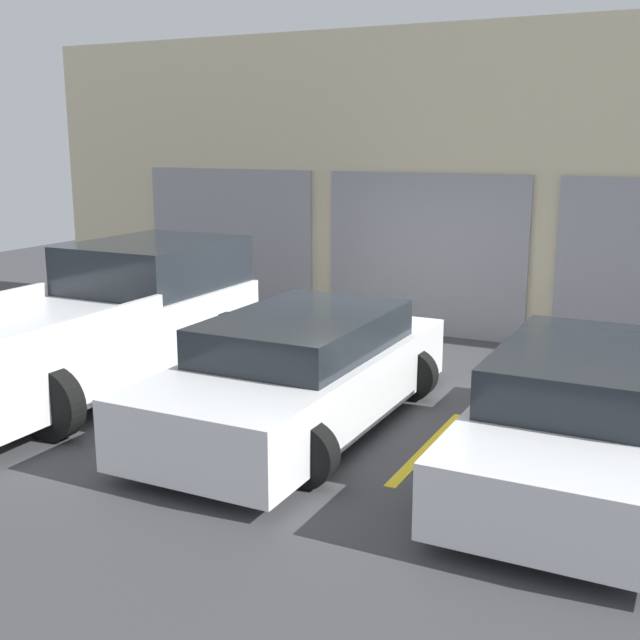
# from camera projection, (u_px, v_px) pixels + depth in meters

# --- Properties ---
(ground_plane) EXTENTS (28.00, 28.00, 0.00)m
(ground_plane) POSITION_uv_depth(u_px,v_px,m) (362.00, 383.00, 10.49)
(ground_plane) COLOR #3D3D3F
(shophouse_building) EXTENTS (15.27, 0.68, 4.84)m
(shophouse_building) POSITION_uv_depth(u_px,v_px,m) (445.00, 187.00, 12.84)
(shophouse_building) COLOR beige
(shophouse_building) RESTS_ON ground
(pickup_truck) EXTENTS (2.54, 5.07, 1.74)m
(pickup_truck) POSITION_uv_depth(u_px,v_px,m) (105.00, 321.00, 10.39)
(pickup_truck) COLOR white
(pickup_truck) RESTS_ON ground
(sedan_white) EXTENTS (2.22, 4.55, 1.25)m
(sedan_white) POSITION_uv_depth(u_px,v_px,m) (301.00, 373.00, 8.88)
(sedan_white) COLOR white
(sedan_white) RESTS_ON ground
(sedan_side) EXTENTS (2.22, 4.41, 1.22)m
(sedan_side) POSITION_uv_depth(u_px,v_px,m) (584.00, 415.00, 7.57)
(sedan_side) COLOR white
(sedan_side) RESTS_ON ground
(parking_stripe_far_left) EXTENTS (0.12, 2.20, 0.01)m
(parking_stripe_far_left) POSITION_uv_depth(u_px,v_px,m) (7.00, 372.00, 10.96)
(parking_stripe_far_left) COLOR gold
(parking_stripe_far_left) RESTS_ON ground
(parking_stripe_left) EXTENTS (0.12, 2.20, 0.01)m
(parking_stripe_left) POSITION_uv_depth(u_px,v_px,m) (189.00, 404.00, 9.65)
(parking_stripe_left) COLOR gold
(parking_stripe_left) RESTS_ON ground
(parking_stripe_centre) EXTENTS (0.12, 2.20, 0.01)m
(parking_stripe_centre) POSITION_uv_depth(u_px,v_px,m) (429.00, 447.00, 8.33)
(parking_stripe_centre) COLOR gold
(parking_stripe_centre) RESTS_ON ground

